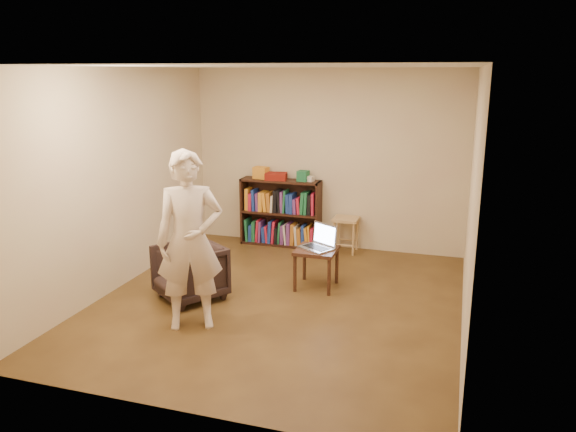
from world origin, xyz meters
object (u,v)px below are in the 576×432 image
(stool, at_px, (346,224))
(armchair, at_px, (190,272))
(person, at_px, (190,241))
(bookshelf, at_px, (281,216))
(side_table, at_px, (316,255))
(laptop, at_px, (319,243))

(stool, xyz_separation_m, armchair, (-1.36, -2.23, -0.09))
(armchair, relative_size, person, 0.38)
(bookshelf, xyz_separation_m, side_table, (0.95, -1.53, -0.03))
(side_table, bearing_deg, person, -124.04)
(stool, height_order, armchair, armchair)
(stool, bearing_deg, person, -109.24)
(person, bearing_deg, armchair, 91.96)
(person, bearing_deg, laptop, 28.74)
(bookshelf, relative_size, person, 0.66)
(side_table, xyz_separation_m, person, (-0.95, -1.40, 0.50))
(bookshelf, bearing_deg, stool, -3.64)
(side_table, height_order, person, person)
(laptop, height_order, person, person)
(laptop, bearing_deg, bookshelf, 154.07)
(armchair, xyz_separation_m, side_table, (1.30, 0.76, 0.09))
(armchair, bearing_deg, laptop, 66.59)
(armchair, xyz_separation_m, laptop, (1.33, 0.80, 0.24))
(bookshelf, distance_m, side_table, 1.80)
(stool, bearing_deg, bookshelf, 176.36)
(laptop, bearing_deg, side_table, -90.55)
(bookshelf, height_order, stool, bookshelf)
(stool, relative_size, person, 0.28)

